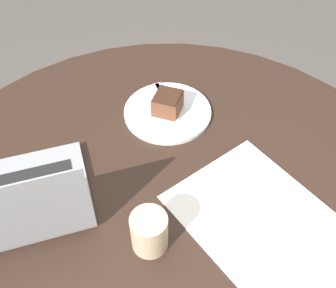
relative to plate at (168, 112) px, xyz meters
The scene contains 7 objects.
dining_table 0.33m from the plate, behind, with size 1.31×1.31×0.72m.
paper_document 0.42m from the plate, 155.68° to the right, with size 0.50×0.46×0.00m.
plate is the anchor object (origin of this frame).
cake_slice 0.03m from the plate, 169.58° to the left, with size 0.10×0.10×0.06m.
fork 0.05m from the plate, ahead, with size 0.17×0.06×0.00m.
coffee_glass 0.41m from the plate, 167.79° to the left, with size 0.08×0.08×0.10m.
laptop 0.47m from the plate, 126.56° to the left, with size 0.31×0.37×0.21m.
Camera 1 is at (-0.50, 0.06, 1.49)m, focal length 42.00 mm.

